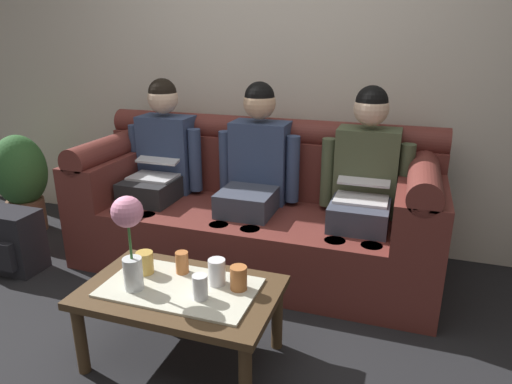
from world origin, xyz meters
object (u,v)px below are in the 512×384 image
at_px(cup_near_left, 200,287).
at_px(person_left, 160,162).
at_px(person_right, 364,181).
at_px(cup_far_center, 145,263).
at_px(cup_far_left, 239,278).
at_px(potted_plant, 21,179).
at_px(flower_vase, 129,231).
at_px(cup_far_right, 182,262).
at_px(coffee_table, 181,298).
at_px(backpack_left, 13,242).
at_px(couch, 255,212).
at_px(person_middle, 255,171).
at_px(cup_near_right, 217,272).

bearing_deg(cup_near_left, person_left, 126.36).
distance_m(person_right, cup_far_center, 1.38).
xyz_separation_m(person_left, cup_far_left, (0.97, -1.01, -0.20)).
bearing_deg(potted_plant, person_left, 3.46).
relative_size(flower_vase, cup_far_center, 4.11).
distance_m(flower_vase, cup_far_right, 0.34).
relative_size(coffee_table, flower_vase, 2.02).
relative_size(cup_far_center, backpack_left, 0.26).
bearing_deg(cup_far_right, backpack_left, 167.25).
bearing_deg(cup_far_left, cup_near_left, -136.21).
relative_size(couch, cup_far_right, 21.69).
bearing_deg(potted_plant, person_middle, 2.21).
height_order(couch, flower_vase, couch).
distance_m(person_left, flower_vase, 1.27).
height_order(flower_vase, cup_near_right, flower_vase).
bearing_deg(person_right, person_middle, 179.95).
relative_size(person_middle, cup_far_left, 10.97).
bearing_deg(potted_plant, cup_far_center, -29.07).
bearing_deg(person_left, cup_far_right, -55.58).
bearing_deg(person_left, person_right, 0.01).
height_order(person_right, cup_far_center, person_right).
bearing_deg(cup_far_center, cup_near_left, -19.06).
distance_m(coffee_table, cup_near_right, 0.21).
bearing_deg(backpack_left, person_left, 39.28).
relative_size(cup_near_right, backpack_left, 0.30).
relative_size(backpack_left, potted_plant, 0.54).
xyz_separation_m(person_right, cup_near_left, (-0.57, -1.13, -0.20)).
bearing_deg(cup_far_left, cup_far_center, -179.33).
bearing_deg(flower_vase, cup_far_center, 101.94).
distance_m(couch, cup_far_center, 1.04).
distance_m(person_middle, potted_plant, 1.92).
height_order(couch, potted_plant, couch).
bearing_deg(flower_vase, cup_near_left, 4.34).
height_order(person_middle, cup_far_right, person_middle).
bearing_deg(person_middle, cup_far_center, -102.26).
bearing_deg(cup_far_left, coffee_table, -165.55).
bearing_deg(cup_near_right, couch, 98.72).
distance_m(cup_near_right, backpack_left, 1.69).
distance_m(couch, flower_vase, 1.22).
distance_m(person_left, person_right, 1.40).
height_order(coffee_table, potted_plant, potted_plant).
distance_m(person_left, coffee_table, 1.32).
bearing_deg(coffee_table, cup_far_left, 14.45).
height_order(couch, cup_far_left, couch).
distance_m(flower_vase, cup_far_center, 0.28).
distance_m(coffee_table, cup_far_center, 0.26).
bearing_deg(person_left, backpack_left, -140.72).
relative_size(person_left, cup_far_right, 11.25).
bearing_deg(cup_far_center, person_left, 115.50).
height_order(person_right, potted_plant, person_right).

